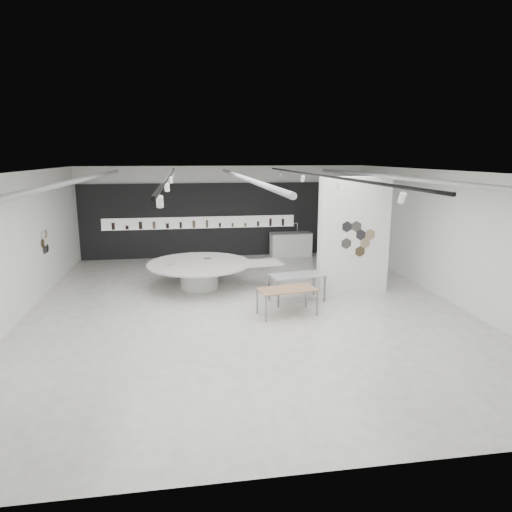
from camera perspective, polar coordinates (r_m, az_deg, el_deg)
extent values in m
cube|color=silver|center=(13.03, -1.28, -6.46)|extent=(12.00, 14.00, 0.01)
cube|color=silver|center=(12.33, -1.36, 10.53)|extent=(12.00, 14.00, 0.01)
cube|color=white|center=(19.43, -4.06, 5.57)|extent=(12.00, 0.01, 3.80)
cube|color=white|center=(5.93, 7.82, -10.66)|extent=(12.00, 0.01, 3.80)
cube|color=white|center=(14.59, 22.78, 2.34)|extent=(0.01, 14.00, 3.80)
cube|color=white|center=(13.19, -28.15, 0.85)|extent=(0.01, 14.00, 3.80)
cylinder|color=#939396|center=(12.99, -20.60, 9.04)|extent=(0.12, 12.00, 0.12)
cylinder|color=#939396|center=(12.84, -1.66, 9.78)|extent=(0.12, 12.00, 0.12)
cylinder|color=#939396|center=(14.00, 15.91, 9.54)|extent=(0.12, 12.00, 0.12)
cube|color=black|center=(12.24, -10.82, 9.81)|extent=(0.05, 13.00, 0.06)
cylinder|color=white|center=(7.26, -11.94, 6.68)|extent=(0.11, 0.18, 0.21)
cylinder|color=white|center=(10.55, -11.06, 8.44)|extent=(0.11, 0.18, 0.21)
cylinder|color=white|center=(13.84, -10.59, 9.36)|extent=(0.11, 0.18, 0.21)
cylinder|color=white|center=(17.14, -10.31, 9.92)|extent=(0.11, 0.18, 0.21)
cube|color=black|center=(12.76, 7.72, 10.02)|extent=(0.05, 13.00, 0.06)
cylinder|color=white|center=(8.11, 17.80, 6.93)|extent=(0.11, 0.18, 0.21)
cylinder|color=white|center=(11.15, 10.19, 8.67)|extent=(0.11, 0.18, 0.21)
cylinder|color=white|center=(14.30, 5.86, 9.59)|extent=(0.11, 0.18, 0.21)
cylinder|color=white|center=(17.51, 3.10, 10.15)|extent=(0.11, 0.18, 0.21)
cylinder|color=black|center=(15.62, -24.89, 0.70)|extent=(0.03, 0.28, 0.28)
cylinder|color=black|center=(15.86, -24.64, 0.89)|extent=(0.03, 0.28, 0.28)
cylinder|color=white|center=(15.70, -24.84, 1.62)|extent=(0.03, 0.28, 0.28)
cylinder|color=#3E331F|center=(15.45, -25.10, 1.44)|extent=(0.03, 0.28, 0.28)
cylinder|color=white|center=(15.54, -25.05, 2.36)|extent=(0.03, 0.28, 0.28)
cylinder|color=#8A7255|center=(15.79, -24.79, 2.53)|extent=(0.03, 0.28, 0.28)
cube|color=black|center=(19.41, -4.03, 4.52)|extent=(11.80, 0.10, 3.10)
cube|color=white|center=(19.30, -6.98, 4.21)|extent=(8.00, 0.06, 0.46)
cube|color=white|center=(19.27, -6.95, 3.52)|extent=(8.00, 0.18, 0.02)
cylinder|color=black|center=(19.46, -17.42, 3.59)|extent=(0.13, 0.13, 0.29)
cylinder|color=black|center=(19.39, -15.82, 3.46)|extent=(0.13, 0.13, 0.15)
cylinder|color=black|center=(19.32, -14.24, 3.74)|extent=(0.14, 0.14, 0.30)
cylinder|color=brown|center=(19.28, -12.63, 3.79)|extent=(0.12, 0.12, 0.29)
cylinder|color=black|center=(19.26, -11.01, 3.73)|extent=(0.12, 0.12, 0.21)
cylinder|color=black|center=(19.24, -9.39, 3.84)|extent=(0.10, 0.10, 0.25)
cylinder|color=brown|center=(19.24, -7.77, 3.97)|extent=(0.12, 0.12, 0.30)
cylinder|color=brown|center=(19.26, -6.16, 4.04)|extent=(0.10, 0.10, 0.31)
cylinder|color=black|center=(19.30, -4.54, 3.88)|extent=(0.09, 0.09, 0.17)
cylinder|color=brown|center=(19.35, -2.93, 3.90)|extent=(0.10, 0.10, 0.16)
cylinder|color=brown|center=(19.41, -1.33, 3.94)|extent=(0.09, 0.09, 0.15)
cylinder|color=black|center=(19.48, 0.25, 4.05)|extent=(0.09, 0.09, 0.21)
cylinder|color=black|center=(19.57, 1.83, 4.24)|extent=(0.11, 0.11, 0.31)
cylinder|color=black|center=(19.68, 3.38, 4.24)|extent=(0.11, 0.11, 0.29)
cube|color=white|center=(14.38, 12.11, 2.50)|extent=(2.20, 0.35, 3.60)
cylinder|color=white|center=(14.24, 12.35, 1.57)|extent=(0.34, 0.03, 0.34)
cylinder|color=#8A7255|center=(14.35, 13.46, 1.60)|extent=(0.34, 0.03, 0.34)
cylinder|color=black|center=(14.14, 11.22, 1.54)|extent=(0.34, 0.03, 0.34)
cylinder|color=black|center=(14.25, 12.95, 2.61)|extent=(0.34, 0.03, 0.34)
cylinder|color=white|center=(14.14, 11.83, 2.59)|extent=(0.34, 0.03, 0.34)
cylinder|color=#3E331F|center=(14.35, 12.85, 0.57)|extent=(0.34, 0.03, 0.34)
cylinder|color=white|center=(14.24, 11.74, 0.54)|extent=(0.34, 0.03, 0.34)
cylinder|color=#8A7255|center=(14.36, 14.06, 2.63)|extent=(0.34, 0.03, 0.34)
cylinder|color=black|center=(14.16, 12.44, 3.63)|extent=(0.34, 0.03, 0.34)
cylinder|color=black|center=(14.05, 11.31, 3.61)|extent=(0.34, 0.03, 0.34)
cylinder|color=white|center=(14.90, -7.10, -2.51)|extent=(1.34, 1.34, 0.79)
cylinder|color=beige|center=(14.80, -7.14, -0.94)|extent=(3.71, 3.71, 0.06)
cube|color=beige|center=(14.74, 0.26, -0.88)|extent=(1.58, 1.10, 0.05)
cube|color=#8A7255|center=(14.69, -10.71, -1.03)|extent=(0.25, 0.19, 0.01)
cube|color=#3E331F|center=(15.38, -6.10, -0.27)|extent=(0.25, 0.19, 0.01)
cube|color=#926A4B|center=(12.29, 3.92, -4.18)|extent=(1.65, 1.03, 0.03)
cube|color=slate|center=(11.83, 1.27, -6.65)|extent=(0.04, 0.04, 0.69)
cube|color=slate|center=(12.45, 0.16, -5.66)|extent=(0.04, 0.04, 0.69)
cube|color=slate|center=(12.39, 7.66, -5.87)|extent=(0.04, 0.04, 0.69)
cube|color=slate|center=(12.98, 6.28, -4.97)|extent=(0.04, 0.04, 0.69)
cube|color=gray|center=(13.42, 5.17, -2.42)|extent=(1.68, 1.06, 0.03)
cube|color=slate|center=(12.94, 2.81, -4.80)|extent=(0.05, 0.05, 0.77)
cube|color=slate|center=(13.55, 1.69, -3.99)|extent=(0.05, 0.05, 0.77)
cube|color=slate|center=(13.55, 8.58, -4.12)|extent=(0.05, 0.05, 0.77)
cube|color=slate|center=(14.14, 7.25, -3.38)|extent=(0.05, 0.05, 0.77)
cube|color=white|center=(19.60, 4.37, 1.44)|extent=(1.74, 0.70, 0.97)
cube|color=gray|center=(19.51, 4.39, 2.88)|extent=(1.79, 0.75, 0.03)
cylinder|color=silver|center=(19.72, 5.19, 3.59)|extent=(0.03, 0.03, 0.39)
cylinder|color=silver|center=(19.67, 4.96, 4.11)|extent=(0.17, 0.03, 0.03)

